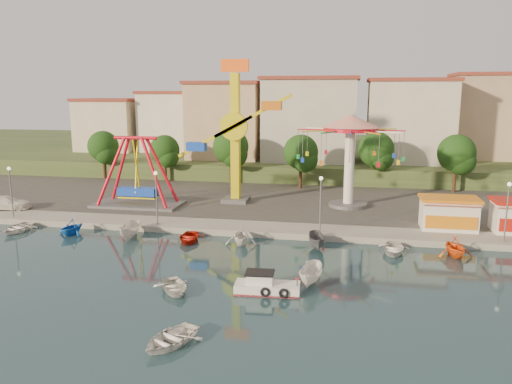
% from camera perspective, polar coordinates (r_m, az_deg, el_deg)
% --- Properties ---
extents(ground, '(200.00, 200.00, 0.00)m').
position_cam_1_polar(ground, '(36.39, -6.96, -10.36)').
color(ground, '#143137').
rests_on(ground, ground).
extents(quay_deck, '(200.00, 100.00, 0.60)m').
position_cam_1_polar(quay_deck, '(95.65, 4.35, 3.39)').
color(quay_deck, '#9E998E').
rests_on(quay_deck, ground).
extents(asphalt_pad, '(90.00, 28.00, 0.01)m').
position_cam_1_polar(asphalt_pad, '(64.33, 1.13, -0.17)').
color(asphalt_pad, '#4C4944').
rests_on(asphalt_pad, quay_deck).
extents(hill_terrace, '(200.00, 60.00, 3.00)m').
position_cam_1_polar(hill_terrace, '(100.42, 4.69, 4.45)').
color(hill_terrace, '#384C26').
rests_on(hill_terrace, ground).
extents(pirate_ship_ride, '(10.00, 5.00, 8.00)m').
position_cam_1_polar(pirate_ship_ride, '(58.40, -13.45, 2.12)').
color(pirate_ship_ride, '#59595E').
rests_on(pirate_ship_ride, quay_deck).
extents(kamikaze_tower, '(8.98, 3.10, 16.50)m').
position_cam_1_polar(kamikaze_tower, '(57.95, -1.97, 6.28)').
color(kamikaze_tower, '#59595E').
rests_on(kamikaze_tower, quay_deck).
extents(wave_swinger, '(11.60, 11.60, 10.40)m').
position_cam_1_polar(wave_swinger, '(56.85, 10.72, 5.86)').
color(wave_swinger, '#59595E').
rests_on(wave_swinger, quay_deck).
extents(booth_left, '(5.40, 3.78, 3.08)m').
position_cam_1_polar(booth_left, '(50.80, 21.15, -2.24)').
color(booth_left, white).
rests_on(booth_left, quay_deck).
extents(lamp_post_0, '(0.14, 0.14, 5.00)m').
position_cam_1_polar(lamp_post_0, '(57.77, -26.18, -0.13)').
color(lamp_post_0, '#59595E').
rests_on(lamp_post_0, quay_deck).
extents(lamp_post_1, '(0.14, 0.14, 5.00)m').
position_cam_1_polar(lamp_post_1, '(49.88, -11.29, -0.83)').
color(lamp_post_1, '#59595E').
rests_on(lamp_post_1, quay_deck).
extents(lamp_post_2, '(0.14, 0.14, 5.00)m').
position_cam_1_polar(lamp_post_2, '(46.38, 7.37, -1.61)').
color(lamp_post_2, '#59595E').
rests_on(lamp_post_2, quay_deck).
extents(lamp_post_3, '(0.14, 0.14, 5.00)m').
position_cam_1_polar(lamp_post_3, '(48.23, 26.72, -2.24)').
color(lamp_post_3, '#59595E').
rests_on(lamp_post_3, quay_deck).
extents(tree_0, '(4.60, 4.60, 7.19)m').
position_cam_1_polar(tree_0, '(78.60, -17.06, 5.01)').
color(tree_0, '#382314').
rests_on(tree_0, quay_deck).
extents(tree_1, '(4.35, 4.35, 6.80)m').
position_cam_1_polar(tree_1, '(73.82, -10.40, 4.73)').
color(tree_1, '#382314').
rests_on(tree_1, quay_deck).
extents(tree_2, '(5.02, 5.02, 7.85)m').
position_cam_1_polar(tree_2, '(70.35, -2.90, 5.18)').
color(tree_2, '#382314').
rests_on(tree_2, quay_deck).
extents(tree_3, '(4.68, 4.68, 7.32)m').
position_cam_1_polar(tree_3, '(67.30, 5.14, 4.56)').
color(tree_3, '#382314').
rests_on(tree_3, quay_deck).
extents(tree_4, '(4.86, 4.86, 7.60)m').
position_cam_1_polar(tree_4, '(70.02, 13.59, 4.71)').
color(tree_4, '#382314').
rests_on(tree_4, quay_deck).
extents(tree_5, '(4.83, 4.83, 7.54)m').
position_cam_1_polar(tree_5, '(69.45, 21.94, 4.13)').
color(tree_5, '#382314').
rests_on(tree_5, quay_deck).
extents(building_0, '(9.26, 9.53, 11.87)m').
position_cam_1_polar(building_0, '(89.81, -18.69, 7.86)').
color(building_0, beige).
rests_on(building_0, hill_terrace).
extents(building_1, '(12.33, 9.01, 8.63)m').
position_cam_1_polar(building_1, '(89.62, -10.16, 7.22)').
color(building_1, silver).
rests_on(building_1, hill_terrace).
extents(building_2, '(11.95, 9.28, 11.23)m').
position_cam_1_polar(building_2, '(86.31, -1.79, 8.11)').
color(building_2, tan).
rests_on(building_2, hill_terrace).
extents(building_3, '(12.59, 10.50, 9.20)m').
position_cam_1_polar(building_3, '(81.32, 7.32, 7.11)').
color(building_3, beige).
rests_on(building_3, hill_terrace).
extents(building_4, '(10.75, 9.23, 9.24)m').
position_cam_1_polar(building_4, '(84.99, 16.63, 6.93)').
color(building_4, beige).
rests_on(building_4, hill_terrace).
extents(building_5, '(12.77, 10.96, 11.21)m').
position_cam_1_polar(building_5, '(85.47, 25.76, 6.97)').
color(building_5, tan).
rests_on(building_5, hill_terrace).
extents(cabin_motorboat, '(4.51, 1.99, 1.55)m').
position_cam_1_polar(cabin_motorboat, '(34.51, 1.11, -10.77)').
color(cabin_motorboat, white).
rests_on(cabin_motorboat, ground).
extents(rowboat_a, '(3.97, 4.26, 0.72)m').
position_cam_1_polar(rowboat_a, '(35.10, -9.32, -10.63)').
color(rowboat_a, white).
rests_on(rowboat_a, ground).
extents(rowboat_b, '(3.85, 4.39, 0.76)m').
position_cam_1_polar(rowboat_b, '(28.37, -9.81, -16.15)').
color(rowboat_b, white).
rests_on(rowboat_b, ground).
extents(skiff, '(1.89, 3.89, 1.44)m').
position_cam_1_polar(skiff, '(35.90, 6.31, -9.42)').
color(skiff, white).
rests_on(skiff, ground).
extents(van, '(5.52, 3.37, 1.49)m').
position_cam_1_polar(van, '(62.05, -26.61, -1.11)').
color(van, white).
rests_on(van, quay_deck).
extents(moored_boat_0, '(2.91, 3.94, 0.79)m').
position_cam_1_polar(moored_boat_0, '(54.24, -25.65, -3.70)').
color(moored_boat_0, white).
rests_on(moored_boat_0, ground).
extents(moored_boat_1, '(3.13, 3.43, 1.54)m').
position_cam_1_polar(moored_boat_1, '(50.94, -20.36, -3.76)').
color(moored_boat_1, blue).
rests_on(moored_boat_1, ground).
extents(moored_boat_2, '(1.56, 3.85, 1.47)m').
position_cam_1_polar(moored_boat_2, '(48.18, -14.24, -4.28)').
color(moored_boat_2, silver).
rests_on(moored_boat_2, ground).
extents(moored_boat_3, '(3.12, 4.00, 0.76)m').
position_cam_1_polar(moored_boat_3, '(46.18, -7.69, -5.17)').
color(moored_boat_3, red).
rests_on(moored_boat_3, ground).
extents(moored_boat_4, '(3.35, 3.70, 1.71)m').
position_cam_1_polar(moored_boat_4, '(44.78, -1.74, -4.96)').
color(moored_boat_4, white).
rests_on(moored_boat_4, ground).
extents(moored_boat_5, '(1.95, 3.75, 1.38)m').
position_cam_1_polar(moored_boat_5, '(43.91, 6.98, -5.59)').
color(moored_boat_5, '#56565B').
rests_on(moored_boat_5, ground).
extents(moored_boat_6, '(3.06, 4.00, 0.77)m').
position_cam_1_polar(moored_boat_6, '(44.09, 15.41, -6.27)').
color(moored_boat_6, white).
rests_on(moored_boat_6, ground).
extents(moored_boat_7, '(3.48, 3.81, 1.71)m').
position_cam_1_polar(moored_boat_7, '(44.67, 21.81, -5.82)').
color(moored_boat_7, '#FB5E16').
rests_on(moored_boat_7, ground).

